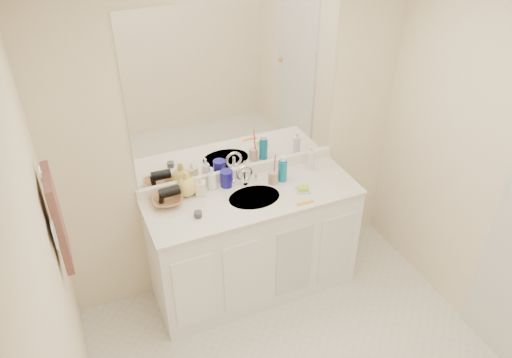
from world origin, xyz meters
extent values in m
cube|color=white|center=(0.00, 0.00, 2.40)|extent=(2.60, 2.60, 0.02)
cube|color=#FBEBC5|center=(0.00, 1.30, 1.20)|extent=(2.60, 0.02, 2.40)
cube|color=#FBEBC5|center=(-1.30, 0.00, 1.20)|extent=(0.02, 2.60, 2.40)
cube|color=white|center=(0.00, 1.02, 0.42)|extent=(1.50, 0.55, 0.85)
cube|color=silver|center=(0.00, 1.02, 0.86)|extent=(1.52, 0.57, 0.03)
cube|color=white|center=(0.00, 1.29, 0.92)|extent=(1.52, 0.03, 0.08)
cylinder|color=#BBB7A3|center=(0.00, 1.00, 0.87)|extent=(0.37, 0.37, 0.02)
cylinder|color=silver|center=(0.00, 1.18, 0.94)|extent=(0.02, 0.02, 0.11)
cube|color=white|center=(0.00, 1.29, 1.56)|extent=(1.48, 0.01, 1.20)
cylinder|color=navy|center=(-0.13, 1.21, 0.94)|extent=(0.09, 0.09, 0.12)
cylinder|color=tan|center=(0.19, 1.11, 0.93)|extent=(0.09, 0.09, 0.10)
cylinder|color=#DD3A5D|center=(0.20, 1.11, 1.03)|extent=(0.01, 0.04, 0.20)
cylinder|color=#0C6E94|center=(0.27, 1.12, 0.96)|extent=(0.09, 0.09, 0.16)
cylinder|color=silver|center=(0.53, 1.17, 0.96)|extent=(0.07, 0.07, 0.15)
cube|color=silver|center=(0.34, 0.93, 0.89)|extent=(0.12, 0.10, 0.01)
cube|color=#98D634|center=(0.34, 0.93, 0.90)|extent=(0.09, 0.07, 0.03)
cube|color=orange|center=(0.29, 0.80, 0.88)|extent=(0.13, 0.03, 0.01)
cylinder|color=#37393E|center=(-0.43, 0.95, 0.90)|extent=(0.06, 0.06, 0.04)
imported|color=white|center=(-0.23, 1.22, 0.97)|extent=(0.07, 0.08, 0.17)
imported|color=#FFEECF|center=(-0.33, 1.19, 0.96)|extent=(0.09, 0.09, 0.15)
imported|color=#E3C858|center=(-0.42, 1.22, 0.97)|extent=(0.16, 0.16, 0.19)
imported|color=#A36E41|center=(-0.57, 1.18, 0.91)|extent=(0.24, 0.24, 0.05)
cylinder|color=black|center=(-0.55, 1.18, 0.97)|extent=(0.14, 0.08, 0.07)
torus|color=silver|center=(-1.27, 0.77, 1.55)|extent=(0.01, 0.11, 0.11)
cube|color=#512F2B|center=(-1.25, 0.77, 1.25)|extent=(0.04, 0.32, 0.55)
cube|color=silver|center=(-1.27, 0.57, 1.30)|extent=(0.01, 0.08, 0.13)
camera|label=1|loc=(-1.11, -1.58, 2.91)|focal=35.00mm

